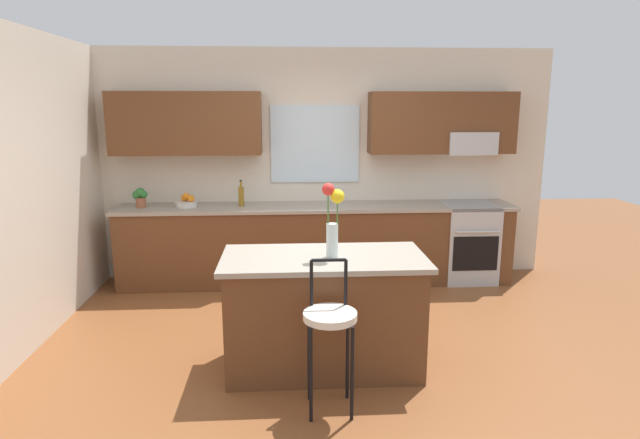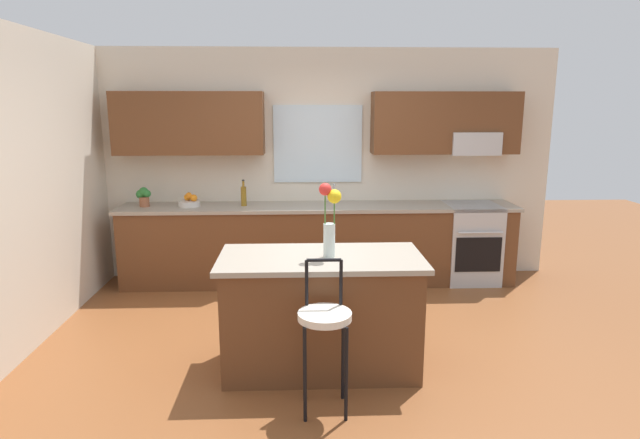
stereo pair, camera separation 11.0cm
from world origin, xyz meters
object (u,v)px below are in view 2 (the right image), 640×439
Objects in this scene: kitchen_island at (321,312)px; flower_vase at (330,218)px; bar_stool_near at (325,323)px; potted_plant_small at (144,196)px; fruit_bowl_oranges at (190,202)px; bottle_olive_oil at (244,196)px; oven_range at (470,243)px.

flower_vase reaches higher than kitchen_island.
potted_plant_small reaches higher than bar_stool_near.
bottle_olive_oil is at bearing -0.42° from fruit_bowl_oranges.
potted_plant_small is at bearing -179.61° from fruit_bowl_oranges.
fruit_bowl_oranges is 0.62m from bottle_olive_oil.
fruit_bowl_oranges is 0.52m from potted_plant_small.
fruit_bowl_oranges is (-1.42, 2.11, 0.51)m from kitchen_island.
flower_vase reaches higher than bar_stool_near.
bar_stool_near is at bearing -124.59° from oven_range.
potted_plant_small is (-3.78, 0.03, 0.58)m from oven_range.
flower_vase reaches higher than fruit_bowl_oranges.
bar_stool_near reaches higher than oven_range.
kitchen_island is at bearing 152.38° from flower_vase.
fruit_bowl_oranges is at bearing 117.53° from bar_stool_near.
bar_stool_near is 2.86m from bottle_olive_oil.
bottle_olive_oil is at bearing 179.47° from oven_range.
oven_range is 2.79m from kitchen_island.
kitchen_island is at bearing -56.17° from fruit_bowl_oranges.
bottle_olive_oil is (-2.65, 0.02, 0.58)m from oven_range.
bottle_olive_oil reaches higher than fruit_bowl_oranges.
fruit_bowl_oranges reaches higher than bar_stool_near.
kitchen_island is at bearing -69.28° from bottle_olive_oil.
fruit_bowl_oranges is 0.80× the size of bottle_olive_oil.
oven_range and kitchen_island have the same top height.
potted_plant_small is at bearing 125.41° from bar_stool_near.
kitchen_island is at bearing 90.00° from bar_stool_near.
bottle_olive_oil is (-0.86, 2.14, -0.19)m from flower_vase.
kitchen_island is 0.77m from flower_vase.
bar_stool_near is at bearing -54.59° from potted_plant_small.
kitchen_island is 1.50× the size of bar_stool_near.
oven_range is 1.61× the size of flower_vase.
oven_range is at bearing 49.78° from flower_vase.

